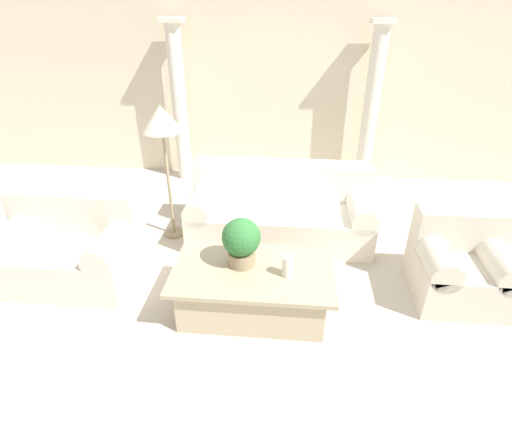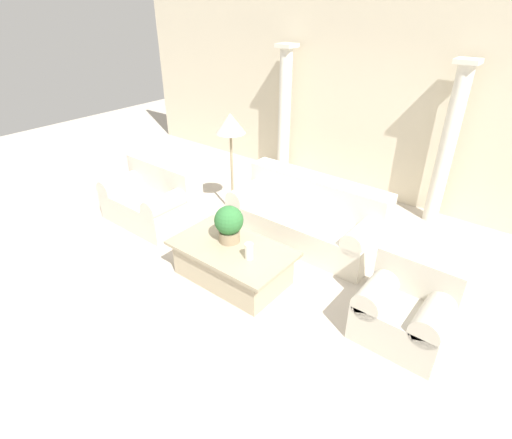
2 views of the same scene
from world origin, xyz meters
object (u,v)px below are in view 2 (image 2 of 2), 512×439
at_px(coffee_table, 232,262).
at_px(potted_plant, 229,223).
at_px(loveseat, 154,197).
at_px(floor_lamp, 231,128).
at_px(armchair, 408,305).
at_px(sofa_long, 307,216).

relative_size(coffee_table, potted_plant, 3.16).
distance_m(loveseat, coffee_table, 1.92).
height_order(floor_lamp, armchair, floor_lamp).
bearing_deg(potted_plant, sofa_long, 76.60).
distance_m(sofa_long, loveseat, 2.27).
relative_size(coffee_table, floor_lamp, 0.91).
bearing_deg(sofa_long, loveseat, -155.43).
distance_m(sofa_long, coffee_table, 1.33).
relative_size(sofa_long, coffee_table, 1.46).
bearing_deg(coffee_table, sofa_long, 81.95).
height_order(coffee_table, floor_lamp, floor_lamp).
relative_size(potted_plant, floor_lamp, 0.29).
bearing_deg(sofa_long, floor_lamp, -175.62).
bearing_deg(armchair, coffee_table, -167.84).
xyz_separation_m(sofa_long, loveseat, (-2.06, -0.94, 0.01)).
bearing_deg(coffee_table, floor_lamp, 131.50).
relative_size(loveseat, floor_lamp, 0.84).
relative_size(sofa_long, floor_lamp, 1.33).
bearing_deg(sofa_long, coffee_table, -98.05).
xyz_separation_m(loveseat, floor_lamp, (0.80, 0.85, 1.00)).
relative_size(loveseat, potted_plant, 2.91).
xyz_separation_m(sofa_long, coffee_table, (-0.19, -1.31, -0.11)).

